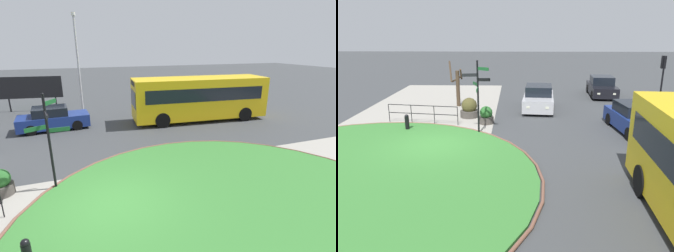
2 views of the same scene
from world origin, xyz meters
TOP-DOWN VIEW (x-y plane):
  - ground at (0.00, 0.00)m, footprint 120.00×120.00m
  - sidewalk_paving at (0.00, -1.77)m, footprint 32.00×8.46m
  - grass_island at (3.50, -2.43)m, footprint 13.86×13.86m
  - grass_kerb_ring at (3.50, -2.43)m, footprint 14.17×14.17m
  - signpost_directional at (-1.88, 1.83)m, footprint 1.41×1.33m
  - bus_yellow at (7.35, 8.57)m, footprint 9.59×3.30m
  - car_trailing at (-2.42, 9.68)m, footprint 4.37×2.08m
  - lamppost_tall at (-0.51, 13.68)m, footprint 0.32×0.32m
  - billboard_left at (-4.32, 15.60)m, footprint 4.77×0.78m
  - planter_kerbside at (-3.70, 2.06)m, footprint 0.82×0.82m

SIDE VIEW (x-z plane):
  - ground at x=0.00m, z-range 0.00..0.00m
  - sidewalk_paving at x=0.00m, z-range 0.00..0.02m
  - grass_island at x=3.50m, z-range 0.00..0.10m
  - grass_kerb_ring at x=3.50m, z-range 0.00..0.11m
  - planter_kerbside at x=-3.70m, z-range -0.05..0.93m
  - car_trailing at x=-2.42m, z-range -0.05..1.42m
  - bus_yellow at x=7.35m, z-range 0.12..3.15m
  - billboard_left at x=-4.32m, z-range 0.49..3.29m
  - signpost_directional at x=-1.88m, z-range 0.34..3.98m
  - lamppost_tall at x=-0.51m, z-range 0.29..7.76m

